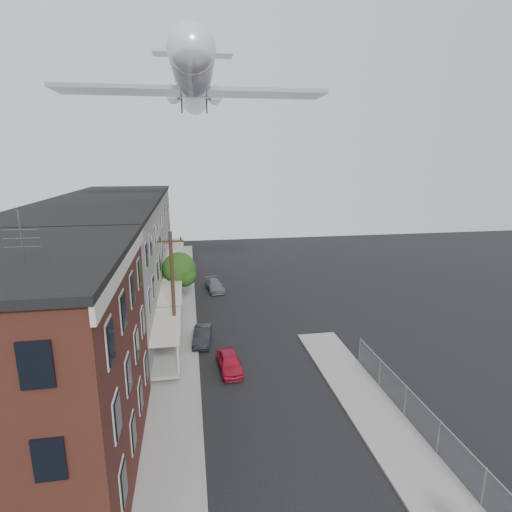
# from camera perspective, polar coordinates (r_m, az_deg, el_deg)

# --- Properties ---
(sidewalk_left) EXTENTS (3.00, 62.00, 0.12)m
(sidewalk_left) POSITION_cam_1_polar(r_m,az_deg,el_deg) (36.38, -10.95, -8.87)
(sidewalk_left) COLOR gray
(sidewalk_left) RESTS_ON ground
(sidewalk_right) EXTENTS (3.00, 26.00, 0.12)m
(sidewalk_right) POSITION_cam_1_polar(r_m,az_deg,el_deg) (23.01, 19.49, -23.95)
(sidewalk_right) COLOR gray
(sidewalk_right) RESTS_ON ground
(curb_left) EXTENTS (0.15, 62.00, 0.14)m
(curb_left) POSITION_cam_1_polar(r_m,az_deg,el_deg) (36.36, -8.64, -8.77)
(curb_left) COLOR gray
(curb_left) RESTS_ON ground
(curb_right) EXTENTS (0.15, 26.00, 0.14)m
(curb_right) POSITION_cam_1_polar(r_m,az_deg,el_deg) (22.42, 15.92, -24.74)
(curb_right) COLOR gray
(curb_right) RESTS_ON ground
(corner_building) EXTENTS (10.31, 12.30, 12.15)m
(corner_building) POSITION_cam_1_polar(r_m,az_deg,el_deg) (20.30, -31.84, -13.77)
(corner_building) COLOR #351911
(corner_building) RESTS_ON ground
(row_house_a) EXTENTS (11.98, 7.00, 10.30)m
(row_house_a) POSITION_cam_1_polar(r_m,az_deg,el_deg) (28.62, -24.80, -5.35)
(row_house_a) COLOR slate
(row_house_a) RESTS_ON ground
(row_house_b) EXTENTS (11.98, 7.00, 10.30)m
(row_house_b) POSITION_cam_1_polar(r_m,az_deg,el_deg) (35.14, -21.93, -1.71)
(row_house_b) COLOR gray
(row_house_b) RESTS_ON ground
(row_house_c) EXTENTS (11.98, 7.00, 10.30)m
(row_house_c) POSITION_cam_1_polar(r_m,az_deg,el_deg) (41.81, -19.98, 0.78)
(row_house_c) COLOR slate
(row_house_c) RESTS_ON ground
(row_house_d) EXTENTS (11.98, 7.00, 10.30)m
(row_house_d) POSITION_cam_1_polar(r_m,az_deg,el_deg) (48.57, -18.57, 2.58)
(row_house_d) COLOR gray
(row_house_d) RESTS_ON ground
(row_house_e) EXTENTS (11.98, 7.00, 10.30)m
(row_house_e) POSITION_cam_1_polar(r_m,az_deg,el_deg) (55.40, -17.50, 3.94)
(row_house_e) COLOR slate
(row_house_e) RESTS_ON ground
(chainlink_fence) EXTENTS (0.06, 18.06, 1.90)m
(chainlink_fence) POSITION_cam_1_polar(r_m,az_deg,el_deg) (22.49, 24.64, -22.49)
(chainlink_fence) COLOR gray
(chainlink_fence) RESTS_ON ground
(utility_pole) EXTENTS (1.80, 0.26, 9.00)m
(utility_pole) POSITION_cam_1_polar(r_m,az_deg,el_deg) (29.16, -11.77, -4.94)
(utility_pole) COLOR black
(utility_pole) RESTS_ON ground
(street_tree) EXTENTS (3.22, 3.20, 5.20)m
(street_tree) POSITION_cam_1_polar(r_m,az_deg,el_deg) (39.00, -10.74, -2.05)
(street_tree) COLOR black
(street_tree) RESTS_ON ground
(car_near) EXTENTS (1.69, 3.69, 1.23)m
(car_near) POSITION_cam_1_polar(r_m,az_deg,el_deg) (27.68, -3.80, -14.90)
(car_near) COLOR #B1162C
(car_near) RESTS_ON ground
(car_mid) EXTENTS (1.68, 3.79, 1.21)m
(car_mid) POSITION_cam_1_polar(r_m,az_deg,el_deg) (31.62, -7.66, -11.21)
(car_mid) COLOR black
(car_mid) RESTS_ON ground
(car_far) EXTENTS (2.15, 4.18, 1.16)m
(car_far) POSITION_cam_1_polar(r_m,az_deg,el_deg) (43.47, -5.91, -4.21)
(car_far) COLOR slate
(car_far) RESTS_ON ground
(airplane) EXTENTS (21.52, 24.56, 7.14)m
(airplane) POSITION_cam_1_polar(r_m,az_deg,el_deg) (37.24, -8.93, 23.15)
(airplane) COLOR silver
(airplane) RESTS_ON ground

